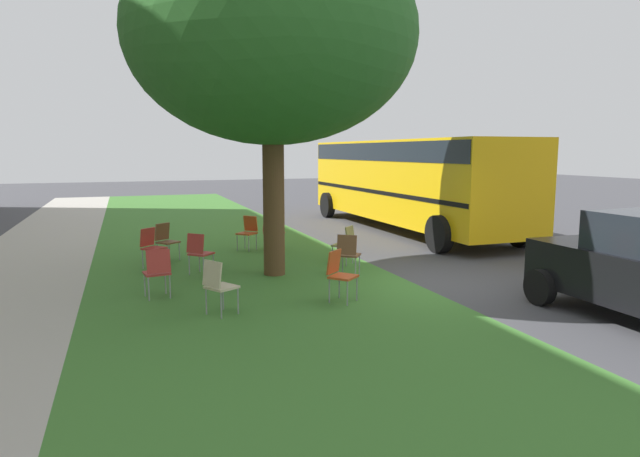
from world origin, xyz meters
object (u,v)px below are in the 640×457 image
object	(u,v)px
chair_7	(151,245)
chair_8	(199,251)
chair_5	(158,269)
chair_3	(166,239)
school_bus	(407,176)
chair_0	(248,230)
chair_9	(218,283)
street_tree	(272,37)
chair_6	(272,230)
chair_4	(348,252)
chair_2	(346,242)
chair_1	(339,272)

from	to	relation	value
chair_7	chair_8	distance (m)	1.40
chair_5	chair_3	bearing A→B (deg)	-6.41
school_bus	chair_7	bearing A→B (deg)	112.68
chair_3	chair_7	world-z (taller)	same
chair_0	chair_5	xyz separation A→B (m)	(-4.14, 2.50, 0.00)
chair_0	chair_7	size ratio (longest dim) A/B	1.00
chair_3	chair_9	bearing A→B (deg)	-174.72
chair_5	school_bus	bearing A→B (deg)	-53.36
street_tree	chair_3	size ratio (longest dim) A/B	7.83
school_bus	chair_6	bearing A→B (deg)	113.09
chair_0	chair_5	distance (m)	4.83
street_tree	chair_7	bearing A→B (deg)	57.11
chair_4	school_bus	distance (m)	7.31
chair_3	chair_6	distance (m)	2.75
chair_2	school_bus	world-z (taller)	school_bus
street_tree	chair_9	world-z (taller)	street_tree
chair_4	school_bus	bearing A→B (deg)	-38.07
chair_1	chair_8	distance (m)	3.46
chair_6	chair_8	size ratio (longest dim) A/B	1.00
chair_1	chair_6	world-z (taller)	same
chair_0	school_bus	world-z (taller)	school_bus
chair_0	chair_7	xyz separation A→B (m)	(-1.46, 2.47, 0.00)
chair_5	chair_8	world-z (taller)	same
chair_1	chair_3	bearing A→B (deg)	28.41
chair_0	chair_8	distance (m)	3.00
street_tree	chair_1	size ratio (longest dim) A/B	7.83
chair_5	chair_4	bearing A→B (deg)	-83.60
chair_2	chair_8	distance (m)	3.26
chair_2	chair_7	world-z (taller)	same
street_tree	chair_9	distance (m)	5.16
chair_6	school_bus	bearing A→B (deg)	-66.91
chair_1	chair_4	distance (m)	1.86
chair_4	chair_8	bearing A→B (deg)	67.46
chair_5	school_bus	world-z (taller)	school_bus
chair_0	chair_6	bearing A→B (deg)	-111.15
chair_8	school_bus	distance (m)	8.64
chair_6	chair_3	bearing A→B (deg)	100.46
street_tree	chair_0	xyz separation A→B (m)	(2.99, -0.11, -4.24)
chair_3	chair_5	bearing A→B (deg)	173.59
chair_4	school_bus	xyz separation A→B (m)	(5.67, -4.44, 1.24)
chair_1	chair_4	world-z (taller)	same
chair_2	chair_3	world-z (taller)	same
chair_8	chair_6	bearing A→B (deg)	-43.20
chair_1	chair_5	bearing A→B (deg)	66.95
chair_7	street_tree	bearing A→B (deg)	-122.89
chair_3	school_bus	bearing A→B (deg)	-71.08
chair_1	chair_7	xyz separation A→B (m)	(3.91, 2.87, 0.00)
chair_9	school_bus	world-z (taller)	school_bus
chair_5	chair_7	bearing A→B (deg)	-0.61
chair_2	chair_8	xyz separation A→B (m)	(0.03, 3.26, 0.00)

